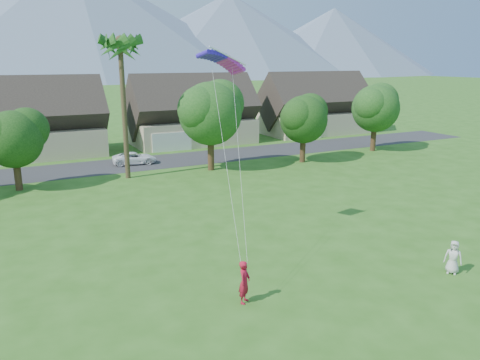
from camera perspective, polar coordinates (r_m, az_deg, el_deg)
ground at (r=20.18m, az=13.60°, el=-17.00°), size 500.00×500.00×0.00m
street at (r=49.34m, az=-12.75°, el=1.92°), size 90.00×7.00×0.01m
kite_flyer at (r=20.91m, az=0.54°, el=-12.33°), size 0.84×0.83×1.95m
watcher at (r=25.89m, az=24.56°, el=-8.55°), size 0.94×1.00×1.72m
parked_car at (r=49.23m, az=-12.74°, el=2.62°), size 4.66×2.62×1.23m
mountain_ridge at (r=274.34m, az=-23.41°, el=17.20°), size 540.00×240.00×70.00m
houses_row at (r=57.53m, az=-14.74°, el=7.02°), size 72.75×8.19×8.86m
tree_row at (r=42.42m, az=-12.54°, el=6.64°), size 62.27×6.67×8.45m
fan_palm at (r=42.45m, az=-14.43°, el=15.90°), size 3.00×3.00×13.80m
parafoil_kite at (r=25.80m, az=-2.22°, el=14.53°), size 2.74×1.19×0.50m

